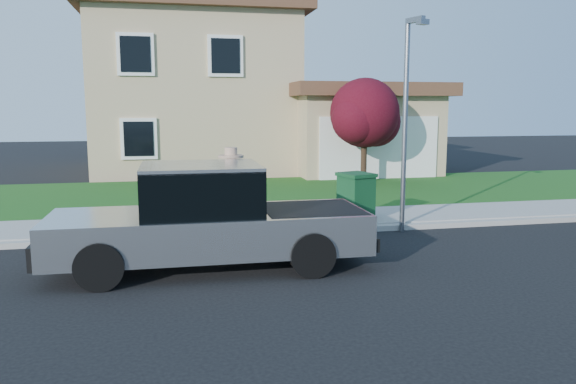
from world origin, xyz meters
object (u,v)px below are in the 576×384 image
at_px(trash_bin, 356,196).
at_px(street_lamp, 407,113).
at_px(ornamental_tree, 366,116).
at_px(woman, 232,202).
at_px(pickup_truck, 208,220).

height_order(trash_bin, street_lamp, street_lamp).
bearing_deg(ornamental_tree, woman, -124.99).
relative_size(pickup_truck, street_lamp, 1.19).
bearing_deg(trash_bin, woman, -170.97).
relative_size(pickup_truck, ornamental_tree, 1.50).
bearing_deg(street_lamp, pickup_truck, -172.26).
relative_size(pickup_truck, trash_bin, 5.03).
height_order(pickup_truck, ornamental_tree, ornamental_tree).
distance_m(woman, ornamental_tree, 9.76).
height_order(pickup_truck, woman, woman).
bearing_deg(woman, street_lamp, -159.11).
bearing_deg(woman, pickup_truck, 76.31).
xyz_separation_m(pickup_truck, ornamental_tree, (6.06, 9.13, 1.59)).
xyz_separation_m(pickup_truck, woman, (0.53, 1.22, 0.10)).
bearing_deg(pickup_truck, woman, 66.91).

